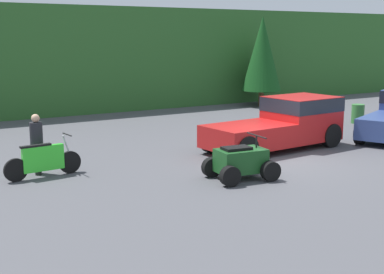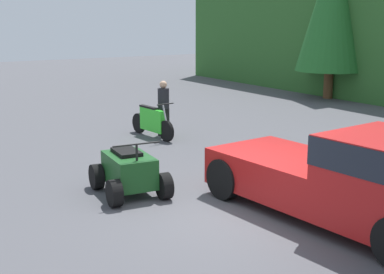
% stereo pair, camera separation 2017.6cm
% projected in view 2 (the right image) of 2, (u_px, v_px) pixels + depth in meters
% --- Properties ---
extents(ground_plane, '(80.00, 80.00, 0.00)m').
position_uv_depth(ground_plane, '(237.00, 213.00, 10.51)').
color(ground_plane, '#4C4C51').
extents(tree_left, '(3.20, 3.20, 7.26)m').
position_uv_depth(tree_left, '(333.00, 6.00, 24.46)').
color(tree_left, brown).
rests_on(tree_left, ground_plane).
extents(pickup_truck_red, '(5.39, 2.50, 1.81)m').
position_uv_depth(pickup_truck_red, '(358.00, 177.00, 9.60)').
color(pickup_truck_red, red).
rests_on(pickup_truck_red, ground_plane).
extents(dirt_bike, '(2.27, 0.60, 1.19)m').
position_uv_depth(dirt_bike, '(152.00, 122.00, 17.03)').
color(dirt_bike, black).
rests_on(dirt_bike, ground_plane).
extents(quad_atv, '(1.98, 1.50, 1.23)m').
position_uv_depth(quad_atv, '(129.00, 172.00, 11.56)').
color(quad_atv, black).
rests_on(quad_atv, ground_plane).
extents(rider_person, '(0.44, 0.44, 1.78)m').
position_uv_depth(rider_person, '(164.00, 106.00, 17.20)').
color(rider_person, black).
rests_on(rider_person, ground_plane).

